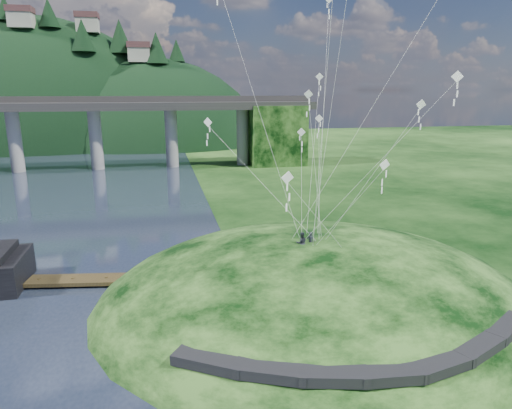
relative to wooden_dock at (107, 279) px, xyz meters
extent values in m
plane|color=black|center=(8.65, -8.39, -0.42)|extent=(320.00, 320.00, 0.00)
ellipsoid|color=black|center=(16.65, -6.39, -1.92)|extent=(36.00, 32.00, 13.00)
cube|color=black|center=(7.15, -16.39, 1.61)|extent=(4.32, 3.62, 0.71)
cube|color=black|center=(10.15, -18.04, 1.67)|extent=(4.10, 2.97, 0.61)
cube|color=black|center=(13.15, -19.04, 1.67)|extent=(3.85, 2.37, 0.62)
cube|color=black|center=(16.15, -19.49, 1.62)|extent=(3.62, 1.83, 0.66)
cube|color=black|center=(19.15, -19.29, 1.63)|extent=(3.82, 2.27, 0.68)
cube|color=black|center=(22.15, -18.34, 1.73)|extent=(4.11, 2.97, 0.71)
cube|color=black|center=(25.15, -16.79, 1.75)|extent=(4.26, 3.43, 0.66)
cylinder|color=gray|center=(-23.35, 61.61, 6.08)|extent=(2.60, 2.60, 13.00)
cylinder|color=gray|center=(-7.85, 61.61, 6.08)|extent=(2.60, 2.60, 13.00)
cylinder|color=gray|center=(7.65, 61.61, 6.08)|extent=(2.60, 2.60, 13.00)
cylinder|color=gray|center=(23.15, 61.61, 6.08)|extent=(2.60, 2.60, 13.00)
cube|color=black|center=(30.65, 61.61, 6.08)|extent=(12.00, 11.00, 13.00)
ellipsoid|color=black|center=(-31.35, 117.61, -6.42)|extent=(96.00, 68.00, 88.00)
ellipsoid|color=black|center=(3.65, 109.61, -10.42)|extent=(76.00, 56.00, 72.00)
cone|color=black|center=(-34.21, 105.67, 37.47)|extent=(4.97, 4.97, 6.54)
cone|color=black|center=(-22.75, 103.65, 36.26)|extent=(5.83, 5.83, 7.67)
cone|color=black|center=(-13.79, 98.69, 30.17)|extent=(6.47, 6.47, 8.51)
cone|color=black|center=(-4.57, 105.60, 30.82)|extent=(7.13, 7.13, 9.38)
cone|color=black|center=(5.53, 100.64, 27.45)|extent=(6.56, 6.56, 8.63)
cone|color=black|center=(11.42, 106.24, 27.27)|extent=(4.88, 4.88, 6.42)
cube|color=#BEB8A2|center=(-29.35, 101.61, 33.87)|extent=(6.00, 5.00, 4.00)
cube|color=brown|center=(-29.35, 101.61, 36.57)|extent=(6.40, 5.40, 1.60)
cube|color=#BEB8A2|center=(-13.35, 107.61, 33.77)|extent=(6.00, 5.00, 4.00)
cube|color=brown|center=(-13.35, 107.61, 36.47)|extent=(6.40, 5.40, 1.60)
cube|color=#BEB8A2|center=(0.65, 101.61, 25.47)|extent=(6.00, 5.00, 4.00)
cube|color=brown|center=(0.65, 101.61, 28.17)|extent=(6.40, 5.40, 1.60)
cube|color=#322714|center=(0.00, 0.00, 0.01)|extent=(13.37, 4.03, 0.33)
cylinder|color=#322714|center=(-5.60, 0.85, -0.23)|extent=(0.28, 0.28, 0.94)
cylinder|color=#322714|center=(-2.80, 0.42, -0.23)|extent=(0.28, 0.28, 0.94)
cylinder|color=#322714|center=(0.00, 0.00, -0.23)|extent=(0.28, 0.28, 0.94)
cylinder|color=#322714|center=(2.80, -0.42, -0.23)|extent=(0.28, 0.28, 0.94)
cylinder|color=#322714|center=(5.60, -0.85, -0.23)|extent=(0.28, 0.28, 0.94)
imported|color=#272934|center=(15.98, -6.79, 5.34)|extent=(0.67, 0.58, 1.53)
imported|color=#272934|center=(15.22, -6.93, 5.42)|extent=(0.89, 0.72, 1.72)
cube|color=white|center=(20.52, 3.27, 23.20)|extent=(0.09, 0.04, 0.40)
cube|color=white|center=(20.52, 3.27, 22.71)|extent=(0.09, 0.04, 0.40)
cube|color=white|center=(20.52, 3.27, 22.22)|extent=(0.09, 0.04, 0.40)
cube|color=white|center=(16.74, -1.44, 12.40)|extent=(0.66, 0.30, 0.70)
cube|color=white|center=(16.74, -1.44, 11.91)|extent=(0.09, 0.04, 0.41)
cube|color=white|center=(16.74, -1.44, 11.41)|extent=(0.09, 0.04, 0.41)
cube|color=white|center=(16.74, -1.44, 10.91)|extent=(0.09, 0.04, 0.41)
cube|color=white|center=(17.96, -13.90, 11.55)|extent=(0.72, 0.23, 0.71)
cube|color=white|center=(17.96, -13.90, 11.04)|extent=(0.09, 0.06, 0.42)
cube|color=white|center=(17.96, -13.90, 10.52)|extent=(0.09, 0.06, 0.42)
cube|color=white|center=(17.96, -13.90, 10.00)|extent=(0.09, 0.06, 0.42)
cube|color=white|center=(9.20, 1.29, 13.14)|extent=(0.68, 0.55, 0.83)
cube|color=white|center=(9.20, 1.29, 12.55)|extent=(0.10, 0.07, 0.48)
cube|color=white|center=(9.20, 1.29, 11.96)|extent=(0.10, 0.07, 0.48)
cube|color=white|center=(9.20, 1.29, 11.37)|extent=(0.10, 0.07, 0.48)
cube|color=white|center=(9.86, -1.52, 22.29)|extent=(0.11, 0.03, 0.49)
cube|color=white|center=(12.60, -11.93, 10.63)|extent=(0.85, 0.27, 0.85)
cube|color=white|center=(12.60, -11.93, 10.01)|extent=(0.11, 0.08, 0.50)
cube|color=white|center=(12.60, -11.93, 9.40)|extent=(0.11, 0.08, 0.50)
cube|color=white|center=(12.60, -11.93, 8.78)|extent=(0.11, 0.08, 0.50)
cube|color=white|center=(22.35, -10.05, 14.88)|extent=(0.70, 0.21, 0.69)
cube|color=white|center=(22.35, -10.05, 14.39)|extent=(0.09, 0.04, 0.41)
cube|color=white|center=(22.35, -10.05, 13.89)|extent=(0.09, 0.04, 0.41)
cube|color=white|center=(22.35, -10.05, 13.39)|extent=(0.09, 0.04, 0.41)
cube|color=white|center=(20.08, 3.61, 13.19)|extent=(0.69, 0.42, 0.76)
cube|color=white|center=(20.08, 3.61, 12.65)|extent=(0.10, 0.05, 0.45)
cube|color=white|center=(20.08, 3.61, 12.10)|extent=(0.10, 0.05, 0.45)
cube|color=white|center=(20.08, 3.61, 11.55)|extent=(0.10, 0.05, 0.45)
cube|color=white|center=(15.64, -6.36, 15.54)|extent=(0.66, 0.24, 0.64)
cube|color=white|center=(15.64, -6.36, 15.07)|extent=(0.09, 0.04, 0.38)
cube|color=white|center=(15.64, -6.36, 14.60)|extent=(0.09, 0.04, 0.38)
cube|color=white|center=(15.64, -6.36, 14.13)|extent=(0.09, 0.04, 0.38)
cube|color=white|center=(25.03, -9.81, 16.71)|extent=(0.58, 0.61, 0.79)
cube|color=white|center=(25.03, -9.81, 16.14)|extent=(0.10, 0.07, 0.47)
cube|color=white|center=(25.03, -9.81, 15.57)|extent=(0.10, 0.07, 0.47)
cube|color=white|center=(25.03, -9.81, 15.00)|extent=(0.10, 0.07, 0.47)
cube|color=white|center=(19.84, 3.21, 17.02)|extent=(0.70, 0.24, 0.72)
cube|color=white|center=(19.84, 3.21, 16.51)|extent=(0.09, 0.03, 0.42)
cube|color=white|center=(19.84, 3.21, 16.00)|extent=(0.09, 0.03, 0.42)
cube|color=white|center=(19.84, 3.21, 15.49)|extent=(0.09, 0.03, 0.42)
camera|label=1|loc=(5.04, -38.33, 15.82)|focal=32.00mm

